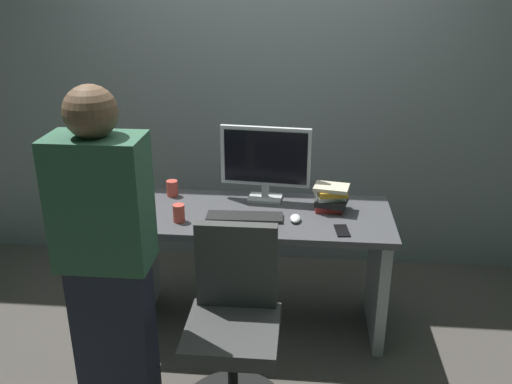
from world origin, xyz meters
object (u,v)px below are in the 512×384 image
Objects in this scene: keyboard at (245,217)px; desk at (257,247)px; monitor at (265,160)px; cup_near_keyboard at (179,213)px; mouse at (295,218)px; cup_by_monitor at (172,188)px; book_stack at (331,197)px; cell_phone at (342,231)px; office_chair at (234,332)px; person_at_desk at (108,265)px.

desk is at bearing 52.68° from keyboard.
cup_near_keyboard is (-0.45, -0.36, -0.21)m from monitor.
cup_by_monitor reaches higher than mouse.
book_stack reaches higher than keyboard.
desk is at bearing -98.93° from monitor.
cup_near_keyboard is at bearing -159.66° from desk.
monitor is at bearing 131.10° from cell_phone.
cup_by_monitor is (-0.50, 0.92, 0.37)m from office_chair.
cup_near_keyboard is (0.16, 0.68, -0.05)m from person_at_desk.
cup_near_keyboard is at bearing -71.33° from cup_by_monitor.
cell_phone is (0.05, -0.28, -0.08)m from book_stack.
person_at_desk reaches higher than desk.
cup_near_keyboard is (-0.65, -0.06, 0.03)m from mouse.
monitor is at bearing 81.07° from desk.
book_stack reaches higher than cell_phone.
mouse is 0.99× the size of cup_near_keyboard.
cup_by_monitor is 1.10m from cell_phone.
cup_near_keyboard is (-0.37, 0.55, 0.37)m from office_chair.
cup_by_monitor is at bearing 179.48° from monitor.
monitor is (0.03, 0.21, 0.48)m from desk.
cell_phone is at bearing -22.71° from desk.
person_at_desk is 3.03× the size of monitor.
desk is at bearing 150.69° from cell_phone.
book_stack reaches higher than cup_by_monitor.
book_stack is (0.39, -0.13, -0.18)m from monitor.
monitor is at bearing 85.04° from office_chair.
cup_near_keyboard is at bearing -164.36° from book_stack.
monitor is 0.62m from cup_near_keyboard.
person_at_desk reaches higher than book_stack.
cup_by_monitor is at bearing 118.48° from office_chair.
book_stack is at bearing 42.22° from person_at_desk.
office_chair is 6.53× the size of cell_phone.
book_stack is at bearing 94.34° from cell_phone.
person_at_desk is 7.54× the size of book_stack.
monitor reaches higher than desk.
monitor reaches higher than office_chair.
person_at_desk reaches higher than monitor.
desk is 0.53m from cup_near_keyboard.
keyboard is (-0.09, -0.29, -0.25)m from monitor.
office_chair is 1.00m from book_stack.
cup_by_monitor is (-0.54, 0.21, 0.27)m from desk.
monitor is 5.51× the size of cup_by_monitor.
book_stack reaches higher than mouse.
cell_phone is at bearing -13.78° from keyboard.
monitor is 3.75× the size of cell_phone.
book_stack is (0.49, 0.17, 0.07)m from keyboard.
keyboard is 2.99× the size of cell_phone.
monitor is at bearing -0.52° from cup_by_monitor.
desk is 0.25m from keyboard.
office_chair reaches higher than cup_by_monitor.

